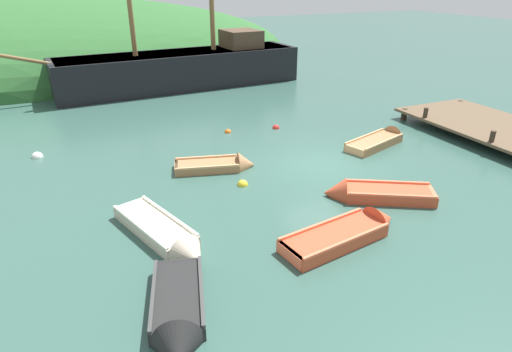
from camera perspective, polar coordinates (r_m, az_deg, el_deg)
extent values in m
plane|color=#33564C|center=(16.52, 8.60, 1.45)|extent=(120.00, 120.00, 0.00)
cube|color=brown|center=(22.12, 28.14, 6.05)|extent=(4.43, 7.15, 0.12)
cylinder|color=#3A2D21|center=(22.96, 18.81, 7.00)|extent=(0.28, 0.28, 1.10)
cylinder|color=#3A2D21|center=(25.59, 25.06, 7.74)|extent=(0.28, 0.28, 1.10)
cylinder|color=#3A2D21|center=(19.51, 28.66, 4.60)|extent=(0.20, 0.20, 0.45)
cylinder|color=#3A2D21|center=(21.70, 21.41, 7.77)|extent=(0.20, 0.20, 0.45)
ellipsoid|color=#2D602D|center=(41.26, -26.89, 13.26)|extent=(43.77, 27.77, 10.02)
cube|color=black|center=(28.54, -9.79, 12.80)|extent=(15.33, 4.36, 2.97)
cube|color=#997A51|center=(28.29, -10.01, 15.64)|extent=(14.71, 4.05, 0.10)
cylinder|color=olive|center=(26.86, -28.55, 13.38)|extent=(2.96, 0.38, 0.97)
cube|color=#4C3828|center=(29.78, -1.99, 17.60)|extent=(2.34, 2.54, 1.10)
cube|color=#9E7047|center=(18.76, 15.24, 4.04)|extent=(2.96, 1.83, 0.43)
cone|color=#9E7047|center=(20.18, 17.96, 5.16)|extent=(0.96, 1.14, 0.97)
cube|color=tan|center=(17.68, 12.88, 3.24)|extent=(0.40, 0.91, 0.30)
cube|color=tan|center=(19.10, 16.10, 4.81)|extent=(0.46, 0.95, 0.05)
cube|color=tan|center=(18.32, 14.46, 4.14)|extent=(0.46, 0.95, 0.05)
cube|color=tan|center=(18.45, 16.54, 4.34)|extent=(2.61, 0.92, 0.07)
cube|color=tan|center=(18.91, 14.14, 5.12)|extent=(2.61, 0.92, 0.07)
cube|color=black|center=(9.92, -10.19, -15.71)|extent=(1.69, 2.56, 0.44)
cube|color=#3B3B3B|center=(10.76, -10.17, -11.57)|extent=(0.99, 0.38, 0.31)
cube|color=#3B3B3B|center=(9.51, -10.29, -16.59)|extent=(1.02, 0.45, 0.05)
cube|color=#3B3B3B|center=(10.14, -10.24, -13.53)|extent=(1.02, 0.45, 0.05)
cube|color=#3B3B3B|center=(9.80, -13.38, -14.74)|extent=(0.70, 2.24, 0.07)
cube|color=#3B3B3B|center=(9.75, -7.21, -14.42)|extent=(0.70, 2.24, 0.07)
cube|color=#C64C2D|center=(14.47, 17.07, -2.49)|extent=(2.91, 2.29, 0.45)
cone|color=#C64C2D|center=(14.21, 10.28, -2.25)|extent=(1.10, 1.21, 1.01)
cube|color=#FF6E48|center=(14.77, 22.13, -2.40)|extent=(0.58, 0.89, 0.32)
cube|color=#FF6E48|center=(14.30, 15.27, -1.83)|extent=(0.64, 0.93, 0.05)
cube|color=#FF6E48|center=(14.50, 19.01, -1.96)|extent=(0.64, 0.93, 0.05)
cube|color=#FF6E48|center=(14.79, 16.86, -0.73)|extent=(2.38, 1.41, 0.07)
cube|color=#FF6E48|center=(13.93, 17.55, -2.47)|extent=(2.38, 1.41, 0.07)
cube|color=#C64C2D|center=(11.79, 10.19, -8.31)|extent=(3.11, 1.52, 0.46)
cone|color=#C64C2D|center=(12.98, 16.24, -5.65)|extent=(0.88, 1.13, 1.03)
cube|color=#FF6E48|center=(10.95, 4.58, -10.38)|extent=(0.27, 0.98, 0.32)
cube|color=#FF6E48|center=(12.02, 12.09, -6.83)|extent=(0.33, 1.01, 0.05)
cube|color=#FF6E48|center=(11.40, 8.31, -8.43)|extent=(0.33, 1.01, 0.05)
cube|color=#FF6E48|center=(11.36, 12.00, -8.32)|extent=(2.90, 0.52, 0.07)
cube|color=#FF6E48|center=(11.96, 8.66, -6.20)|extent=(2.90, 0.52, 0.07)
cube|color=beige|center=(12.45, -13.16, -6.71)|extent=(1.85, 3.15, 0.45)
cone|color=beige|center=(11.08, -8.31, -10.59)|extent=(1.13, 0.98, 0.95)
cube|color=white|center=(13.55, -16.21, -3.98)|extent=(0.90, 0.38, 0.32)
cube|color=white|center=(11.96, -11.98, -7.05)|extent=(0.93, 0.45, 0.05)
cube|color=white|center=(12.77, -14.39, -5.12)|extent=(0.93, 0.45, 0.05)
cube|color=white|center=(12.14, -15.16, -6.39)|extent=(0.95, 2.81, 0.07)
cube|color=white|center=(12.50, -11.44, -5.01)|extent=(0.95, 2.81, 0.07)
cube|color=#9E7047|center=(16.02, -6.45, 1.11)|extent=(2.52, 1.62, 0.39)
cone|color=#9E7047|center=(16.14, -1.26, 1.45)|extent=(0.84, 1.12, 0.99)
cube|color=tan|center=(16.00, -10.43, 1.03)|extent=(0.36, 0.94, 0.27)
cube|color=tan|center=(15.99, -5.02, 1.64)|extent=(0.43, 0.98, 0.05)
cube|color=tan|center=(15.96, -7.92, 1.45)|extent=(0.43, 0.98, 0.05)
cube|color=tan|center=(15.49, -6.38, 1.15)|extent=(2.22, 0.67, 0.07)
cube|color=tan|center=(16.38, -6.58, 2.50)|extent=(2.22, 0.67, 0.07)
sphere|color=orange|center=(19.85, -3.72, 5.75)|extent=(0.30, 0.30, 0.30)
sphere|color=white|center=(19.09, -26.81, 2.23)|extent=(0.43, 0.43, 0.43)
sphere|color=red|center=(20.39, 2.63, 6.29)|extent=(0.34, 0.34, 0.34)
sphere|color=yellow|center=(14.77, -1.78, -1.19)|extent=(0.37, 0.37, 0.37)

